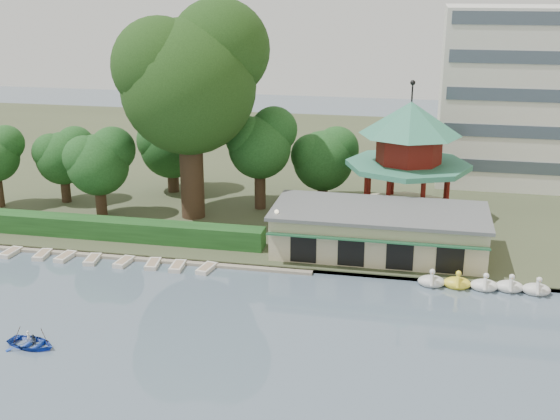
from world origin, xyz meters
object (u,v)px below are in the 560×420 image
(dock, at_px, (122,256))
(rowboat_with_passengers, at_px, (31,340))
(boathouse, at_px, (379,231))
(big_tree, at_px, (190,75))
(pavilion, at_px, (409,149))

(dock, relative_size, rowboat_with_passengers, 6.50)
(rowboat_with_passengers, bearing_deg, dock, 92.30)
(boathouse, bearing_deg, rowboat_with_passengers, -135.62)
(big_tree, height_order, rowboat_with_passengers, big_tree)
(dock, height_order, pavilion, pavilion)
(big_tree, relative_size, rowboat_with_passengers, 4.08)
(dock, xyz_separation_m, pavilion, (24.00, 14.80, 7.36))
(boathouse, xyz_separation_m, rowboat_with_passengers, (-21.35, -20.90, -1.88))
(big_tree, xyz_separation_m, rowboat_with_passengers, (-2.53, -27.13, -14.06))
(dock, height_order, boathouse, boathouse)
(boathouse, height_order, big_tree, big_tree)
(dock, height_order, rowboat_with_passengers, rowboat_with_passengers)
(boathouse, height_order, rowboat_with_passengers, boathouse)
(dock, distance_m, rowboat_with_passengers, 16.14)
(pavilion, xyz_separation_m, rowboat_with_passengers, (-23.35, -30.92, -6.99))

